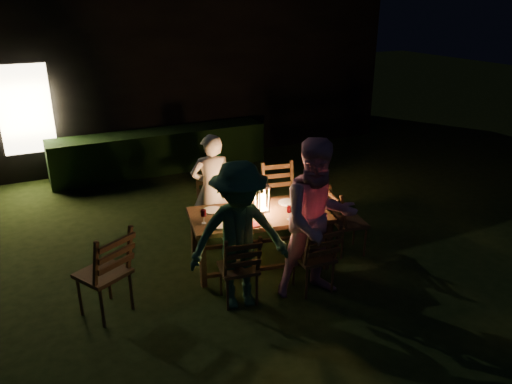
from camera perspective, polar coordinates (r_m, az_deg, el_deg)
name	(u,v)px	position (r m, az deg, el deg)	size (l,w,h in m)	color
garden_envelope	(149,73)	(12.22, -12.12, 13.16)	(40.00, 40.00, 3.20)	black
dining_table	(259,218)	(6.28, 0.37, -3.02)	(1.85, 1.17, 0.72)	#452C17
chair_near_left	(239,280)	(5.69, -1.96, -9.98)	(0.47, 0.50, 0.92)	#452C17
chair_near_right	(314,269)	(5.93, 6.65, -8.70)	(0.44, 0.47, 0.93)	#452C17
chair_far_left	(214,224)	(7.02, -4.86, -3.63)	(0.50, 0.52, 0.92)	#452C17
chair_far_right	(282,213)	(7.23, 2.93, -2.42)	(0.56, 0.59, 1.07)	#452C17
chair_end	(347,232)	(6.83, 10.39, -4.57)	(0.53, 0.51, 0.95)	#452C17
chair_spare	(106,287)	(5.70, -16.77, -10.37)	(0.67, 0.68, 1.08)	#452C17
person_house_side	(212,189)	(6.87, -5.08, 0.33)	(0.57, 0.37, 1.56)	silver
person_opp_right	(318,220)	(5.59, 7.10, -3.17)	(0.91, 0.71, 1.87)	#D895B3
person_opp_left	(239,236)	(5.37, -1.92, -5.10)	(1.09, 0.63, 1.69)	#306141
lantern	(262,200)	(6.24, 0.70, -0.87)	(0.16, 0.16, 0.35)	white
plate_far_left	(213,210)	(6.33, -4.97, -2.10)	(0.25, 0.25, 0.01)	white
plate_near_left	(220,225)	(5.94, -4.19, -3.74)	(0.25, 0.25, 0.01)	white
plate_far_right	(288,202)	(6.56, 3.65, -1.19)	(0.25, 0.25, 0.01)	white
plate_near_right	(299,216)	(6.18, 4.95, -2.71)	(0.25, 0.25, 0.01)	white
wineglass_a	(231,201)	(6.40, -2.89, -1.00)	(0.06, 0.06, 0.18)	#59070F
wineglass_b	(204,217)	(5.97, -6.00, -2.82)	(0.06, 0.06, 0.18)	#59070F
wineglass_c	(289,213)	(6.05, 3.83, -2.39)	(0.06, 0.06, 0.18)	#59070F
wineglass_d	(301,197)	(6.55, 5.19, -0.52)	(0.06, 0.06, 0.18)	#59070F
wineglass_e	(258,217)	(5.92, 0.22, -2.88)	(0.06, 0.06, 0.18)	silver
bottle_table	(240,205)	(6.13, -1.88, -1.47)	(0.07, 0.07, 0.28)	#0F471E
napkin_left	(254,224)	(5.93, -0.20, -3.73)	(0.18, 0.14, 0.01)	red
napkin_right	(309,217)	(6.15, 6.08, -2.91)	(0.18, 0.14, 0.01)	red
phone	(215,228)	(5.85, -4.71, -4.17)	(0.14, 0.07, 0.01)	black
side_table	(217,177)	(7.94, -4.46, 1.76)	(0.48, 0.48, 0.65)	#936949
ice_bucket	(217,166)	(7.88, -4.50, 3.04)	(0.30, 0.30, 0.22)	#A5A8AD
bottle_bucket_a	(215,164)	(7.82, -4.74, 3.25)	(0.07, 0.07, 0.32)	#0F471E
bottle_bucket_b	(219,161)	(7.92, -4.28, 3.51)	(0.07, 0.07, 0.32)	#0F471E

